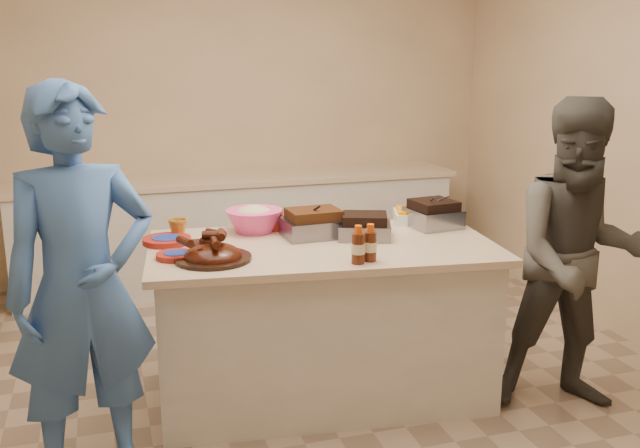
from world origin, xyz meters
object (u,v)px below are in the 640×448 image
object	(u,v)px
plastic_cup	(178,236)
guest_gray	(566,403)
roasting_pan	(433,227)
coleslaw_bowl	(254,232)
bbq_bottle_a	(358,263)
rib_platter	(213,260)
island	(323,393)
bbq_bottle_b	(370,261)
mustard_bottle	(288,234)

from	to	relation	value
plastic_cup	guest_gray	distance (m)	2.35
roasting_pan	coleslaw_bowl	size ratio (longest dim) A/B	0.84
bbq_bottle_a	guest_gray	xyz separation A→B (m)	(1.19, -0.12, -0.88)
rib_platter	island	bearing A→B (deg)	11.84
roasting_pan	rib_platter	bearing A→B (deg)	-174.10
coleslaw_bowl	island	bearing A→B (deg)	-51.36
guest_gray	plastic_cup	bearing A→B (deg)	173.50
coleslaw_bowl	bbq_bottle_b	bearing A→B (deg)	-60.07
rib_platter	guest_gray	xyz separation A→B (m)	(1.86, -0.38, -0.88)
rib_platter	plastic_cup	distance (m)	0.54
roasting_pan	plastic_cup	world-z (taller)	roasting_pan
coleslaw_bowl	guest_gray	world-z (taller)	coleslaw_bowl
roasting_pan	bbq_bottle_a	bearing A→B (deg)	-146.96
coleslaw_bowl	mustard_bottle	distance (m)	0.20
coleslaw_bowl	bbq_bottle_b	xyz separation A→B (m)	(0.43, -0.74, 0.00)
roasting_pan	mustard_bottle	world-z (taller)	mustard_bottle
rib_platter	coleslaw_bowl	world-z (taller)	coleslaw_bowl
bbq_bottle_b	bbq_bottle_a	bearing A→B (deg)	-163.46
rib_platter	roasting_pan	world-z (taller)	rib_platter
rib_platter	bbq_bottle_a	size ratio (longest dim) A/B	2.01
plastic_cup	rib_platter	bearing A→B (deg)	-77.66
island	guest_gray	xyz separation A→B (m)	(1.25, -0.51, 0.00)
roasting_pan	plastic_cup	size ratio (longest dim) A/B	2.58
bbq_bottle_b	plastic_cup	xyz separation A→B (m)	(-0.86, 0.77, 0.00)
bbq_bottle_b	island	bearing A→B (deg)	109.37
coleslaw_bowl	mustard_bottle	xyz separation A→B (m)	(0.17, -0.11, 0.00)
coleslaw_bowl	bbq_bottle_a	xyz separation A→B (m)	(0.36, -0.76, 0.00)
coleslaw_bowl	plastic_cup	distance (m)	0.43
roasting_pan	bbq_bottle_a	xyz separation A→B (m)	(-0.68, -0.57, 0.00)
island	mustard_bottle	size ratio (longest dim) A/B	15.01
mustard_bottle	guest_gray	size ratio (longest dim) A/B	0.07
bbq_bottle_b	guest_gray	size ratio (longest dim) A/B	0.11
island	plastic_cup	world-z (taller)	plastic_cup
mustard_bottle	plastic_cup	size ratio (longest dim) A/B	1.16
roasting_pan	mustard_bottle	size ratio (longest dim) A/B	2.21
coleslaw_bowl	rib_platter	bearing A→B (deg)	-122.26
bbq_bottle_a	rib_platter	bearing A→B (deg)	158.61
roasting_pan	guest_gray	xyz separation A→B (m)	(0.51, -0.69, -0.88)
bbq_bottle_a	bbq_bottle_b	size ratio (longest dim) A/B	1.02
island	rib_platter	bearing A→B (deg)	-161.73
roasting_pan	mustard_bottle	distance (m)	0.87
roasting_pan	coleslaw_bowl	distance (m)	1.05
island	plastic_cup	bearing A→B (deg)	157.73
bbq_bottle_b	mustard_bottle	world-z (taller)	bbq_bottle_b
guest_gray	mustard_bottle	bearing A→B (deg)	169.05
rib_platter	roasting_pan	distance (m)	1.39
bbq_bottle_b	roasting_pan	bearing A→B (deg)	42.02
rib_platter	bbq_bottle_b	distance (m)	0.78
plastic_cup	bbq_bottle_a	bearing A→B (deg)	-45.12
guest_gray	island	bearing A→B (deg)	176.02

